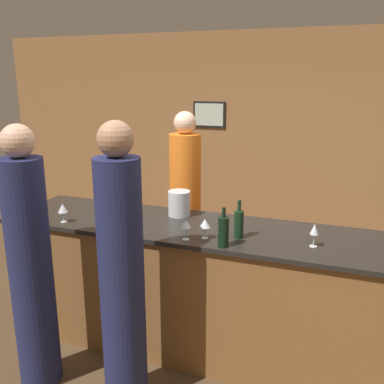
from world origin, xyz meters
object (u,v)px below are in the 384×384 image
at_px(guest_0, 122,277).
at_px(wine_bottle_0, 223,231).
at_px(bartender, 185,212).
at_px(ice_bucket, 179,203).
at_px(guest_1, 31,267).
at_px(wine_bottle_1, 239,223).

bearing_deg(guest_0, wine_bottle_0, 37.36).
xyz_separation_m(bartender, ice_bucket, (0.19, -0.63, 0.28)).
relative_size(guest_0, guest_1, 1.02).
height_order(bartender, wine_bottle_1, bartender).
height_order(guest_0, wine_bottle_0, guest_0).
bearing_deg(wine_bottle_1, ice_bucket, 150.43).
height_order(wine_bottle_1, ice_bucket, wine_bottle_1).
distance_m(guest_0, wine_bottle_0, 0.75).
distance_m(bartender, wine_bottle_0, 1.41).
xyz_separation_m(bartender, guest_0, (0.17, -1.60, 0.04)).
distance_m(bartender, guest_1, 1.73).
height_order(bartender, guest_0, guest_0).
distance_m(guest_0, guest_1, 0.71).
xyz_separation_m(guest_1, wine_bottle_0, (1.28, 0.47, 0.27)).
bearing_deg(bartender, wine_bottle_1, 129.31).
distance_m(guest_1, wine_bottle_1, 1.52).
distance_m(guest_1, ice_bucket, 1.28).
relative_size(guest_0, wine_bottle_1, 6.85).
relative_size(bartender, wine_bottle_0, 6.71).
relative_size(wine_bottle_0, ice_bucket, 1.33).
xyz_separation_m(guest_0, guest_1, (-0.71, -0.04, -0.02)).
bearing_deg(guest_1, ice_bucket, 54.47).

